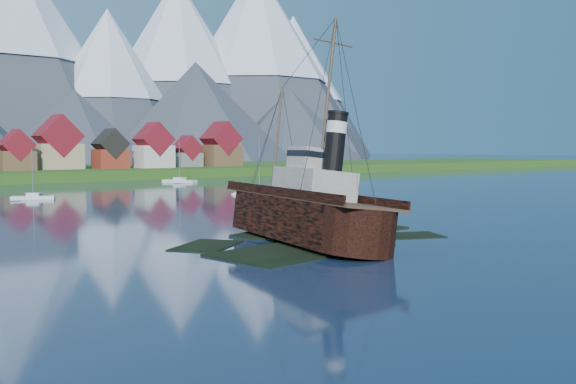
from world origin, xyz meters
TOP-DOWN VIEW (x-y plane):
  - ground at (0.00, 0.00)m, footprint 1400.00×1400.00m
  - shoal at (1.78, 2.15)m, footprint 31.71×21.24m
  - tugboat_wreck at (0.63, 4.33)m, footprint 7.18×30.93m
  - sailboat_c at (-5.05, 76.66)m, footprint 7.88×5.35m
  - sailboat_d at (35.79, 59.57)m, footprint 8.13×8.22m
  - sailboat_e at (45.53, 111.88)m, footprint 6.97×10.39m

SIDE VIEW (x-z plane):
  - shoal at x=1.78m, z-range -0.92..0.22m
  - ground at x=0.00m, z-range 0.00..0.00m
  - sailboat_c at x=-5.05m, z-range -4.83..5.29m
  - sailboat_e at x=45.53m, z-range -5.73..6.26m
  - sailboat_d at x=35.79m, z-range -6.02..6.60m
  - tugboat_wreck at x=0.63m, z-range -9.18..15.33m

